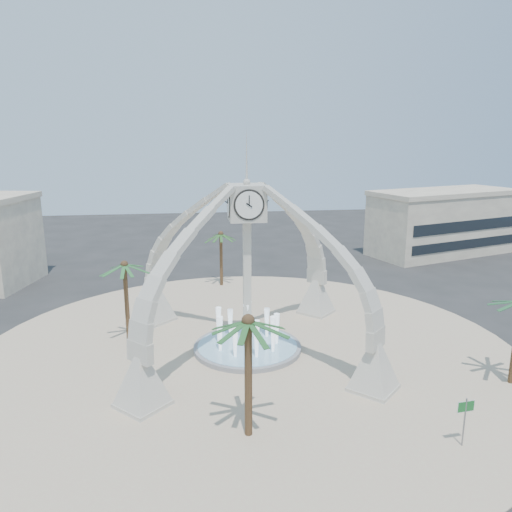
{
  "coord_description": "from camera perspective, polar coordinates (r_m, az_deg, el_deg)",
  "views": [
    {
      "loc": [
        -4.11,
        -34.25,
        15.5
      ],
      "look_at": [
        0.92,
        2.0,
        6.72
      ],
      "focal_mm": 35.0,
      "sensor_mm": 36.0,
      "label": 1
    }
  ],
  "objects": [
    {
      "name": "fountain",
      "position": [
        37.7,
        -0.99,
        -10.31
      ],
      "size": [
        8.0,
        8.0,
        3.62
      ],
      "color": "gray",
      "rests_on": "ground"
    },
    {
      "name": "building_ne",
      "position": [
        71.86,
        20.6,
        3.67
      ],
      "size": [
        21.87,
        14.17,
        8.6
      ],
      "rotation": [
        0.0,
        0.0,
        0.31
      ],
      "color": "beige",
      "rests_on": "ground"
    },
    {
      "name": "clock_tower",
      "position": [
        35.66,
        -1.03,
        -1.15
      ],
      "size": [
        17.94,
        17.94,
        16.3
      ],
      "color": "beige",
      "rests_on": "ground"
    },
    {
      "name": "plaza",
      "position": [
        37.81,
        -0.98,
        -10.67
      ],
      "size": [
        40.0,
        40.0,
        0.06
      ],
      "primitive_type": "cylinder",
      "color": "#BBAD8B",
      "rests_on": "ground"
    },
    {
      "name": "palm_west",
      "position": [
        38.43,
        -14.81,
        -1.1
      ],
      "size": [
        4.24,
        4.24,
        6.9
      ],
      "rotation": [
        0.0,
        0.0,
        -0.22
      ],
      "color": "brown",
      "rests_on": "ground"
    },
    {
      "name": "ground",
      "position": [
        37.82,
        -0.98,
        -10.71
      ],
      "size": [
        140.0,
        140.0,
        0.0
      ],
      "primitive_type": "plane",
      "color": "#282828",
      "rests_on": "ground"
    },
    {
      "name": "palm_south",
      "position": [
        25.33,
        -0.9,
        -7.63
      ],
      "size": [
        5.3,
        5.3,
        7.28
      ],
      "rotation": [
        0.0,
        0.0,
        0.27
      ],
      "color": "brown",
      "rests_on": "ground"
    },
    {
      "name": "palm_north",
      "position": [
        52.24,
        -4.04,
        2.45
      ],
      "size": [
        3.66,
        3.66,
        6.29
      ],
      "rotation": [
        0.0,
        0.0,
        -0.04
      ],
      "color": "brown",
      "rests_on": "ground"
    },
    {
      "name": "street_sign",
      "position": [
        28.43,
        22.8,
        -16.16
      ],
      "size": [
        0.99,
        0.15,
        2.71
      ],
      "rotation": [
        0.0,
        0.0,
        0.11
      ],
      "color": "slate",
      "rests_on": "ground"
    }
  ]
}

